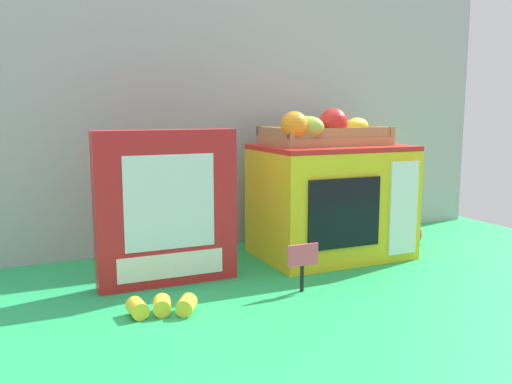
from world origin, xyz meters
name	(u,v)px	position (x,y,z in m)	size (l,w,h in m)	color
ground_plane	(284,268)	(0.00, 0.00, 0.00)	(1.70, 1.70, 0.00)	#219E54
display_back_panel	(238,104)	(0.00, 0.28, 0.39)	(1.61, 0.03, 0.77)	#A0A3A8
toy_microwave	(331,201)	(0.16, 0.06, 0.14)	(0.37, 0.26, 0.28)	yellow
food_groups_crate	(323,133)	(0.14, 0.06, 0.31)	(0.30, 0.21, 0.09)	#A37F51
cookie_set_box	(167,208)	(-0.28, 0.00, 0.16)	(0.30, 0.06, 0.33)	red
price_sign	(303,260)	(-0.04, -0.17, 0.07)	(0.07, 0.01, 0.10)	black
loose_toy_banana	(162,306)	(-0.34, -0.17, 0.02)	(0.13, 0.07, 0.03)	yellow
loose_toy_apple	(410,234)	(0.42, 0.05, 0.03)	(0.06, 0.06, 0.06)	red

